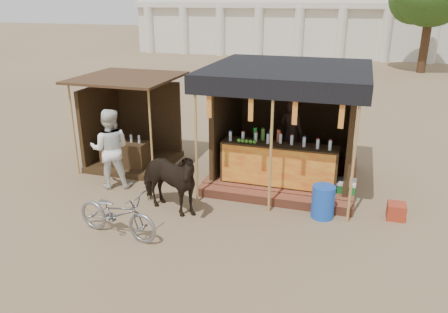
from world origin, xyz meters
TOP-DOWN VIEW (x-y plane):
  - ground at (0.00, 0.00)m, footprint 120.00×120.00m
  - main_stall at (1.01, 3.36)m, footprint 3.60×3.61m
  - secondary_stall at (-3.17, 3.24)m, footprint 2.40×2.40m
  - cow at (-1.00, 0.90)m, footprint 1.81×1.22m
  - motorbike at (-1.51, -0.26)m, footprint 1.81×0.87m
  - bystander at (-2.80, 1.73)m, footprint 1.10×0.98m
  - blue_barrel at (2.10, 1.63)m, footprint 0.60×0.60m
  - red_crate at (3.53, 2.00)m, footprint 0.36×0.36m
  - cooler at (2.39, 2.60)m, footprint 0.65×0.46m
  - background_building at (-2.00, 29.94)m, footprint 26.00×7.45m

SIDE VIEW (x-z plane):
  - ground at x=0.00m, z-range 0.00..0.00m
  - red_crate at x=3.53m, z-range 0.00..0.33m
  - cooler at x=2.39m, z-range 0.00..0.46m
  - blue_barrel at x=2.10m, z-range 0.00..0.68m
  - motorbike at x=-1.51m, z-range 0.00..0.91m
  - cow at x=-1.00m, z-range 0.00..1.40m
  - secondary_stall at x=-3.17m, z-range -0.34..2.04m
  - bystander at x=-2.80m, z-range 0.00..1.88m
  - main_stall at x=1.01m, z-range -0.36..2.42m
  - background_building at x=-2.00m, z-range -0.11..8.07m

